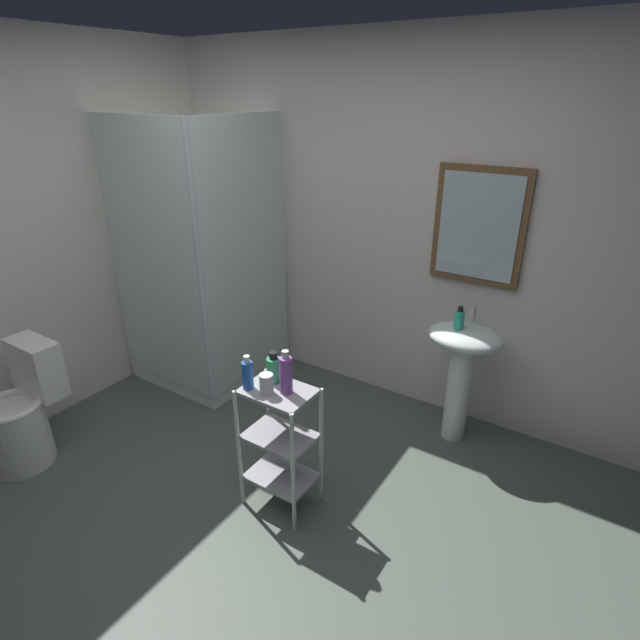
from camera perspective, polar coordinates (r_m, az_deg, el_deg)
ground_plane at (r=2.89m, az=-11.07°, el=-23.77°), size 4.20×4.20×0.02m
wall_back at (r=3.57m, az=8.29°, el=10.06°), size 4.20×0.14×2.50m
shower_stall at (r=4.03m, az=-12.55°, el=-0.48°), size 0.92×0.92×2.00m
pedestal_sink at (r=3.31m, az=15.78°, el=-4.44°), size 0.46×0.37×0.81m
sink_faucet at (r=3.29m, az=17.00°, el=0.71°), size 0.03×0.03×0.10m
toilet at (r=3.63m, az=-30.69°, el=-9.30°), size 0.37×0.49×0.76m
storage_cart at (r=2.77m, az=-4.56°, el=-13.21°), size 0.38×0.28×0.74m
hand_soap_bottle at (r=3.16m, az=15.49°, el=0.10°), size 0.06×0.06×0.14m
body_wash_bottle_green at (r=2.64m, az=-5.24°, el=-5.53°), size 0.08×0.08×0.17m
shampoo_bottle_blue at (r=2.59m, az=-8.19°, el=-6.11°), size 0.06×0.06×0.19m
conditioner_bottle_purple at (r=2.52m, az=-3.88°, el=-6.14°), size 0.06×0.06×0.24m
rinse_cup at (r=2.55m, az=-6.08°, el=-7.21°), size 0.07×0.07×0.11m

